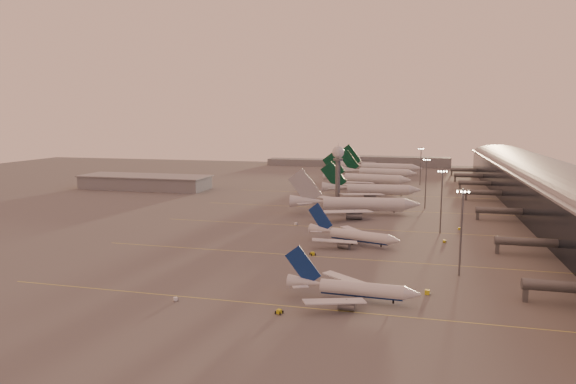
# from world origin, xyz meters

# --- Properties ---
(ground) EXTENTS (700.00, 700.00, 0.00)m
(ground) POSITION_xyz_m (0.00, 0.00, 0.00)
(ground) COLOR #504D4D
(ground) RESTS_ON ground
(taxiway_markings) EXTENTS (180.00, 185.25, 0.02)m
(taxiway_markings) POSITION_xyz_m (30.00, 56.00, 0.01)
(taxiway_markings) COLOR #E9E152
(taxiway_markings) RESTS_ON ground
(terminal) EXTENTS (57.00, 362.00, 23.04)m
(terminal) POSITION_xyz_m (107.88, 110.09, 10.52)
(terminal) COLOR black
(terminal) RESTS_ON ground
(hangar) EXTENTS (82.00, 27.00, 8.50)m
(hangar) POSITION_xyz_m (-120.00, 140.00, 4.32)
(hangar) COLOR slate
(hangar) RESTS_ON ground
(radar_tower) EXTENTS (6.40, 6.40, 31.10)m
(radar_tower) POSITION_xyz_m (5.00, 120.00, 20.95)
(radar_tower) COLOR #55585D
(radar_tower) RESTS_ON ground
(mast_a) EXTENTS (3.60, 0.56, 25.00)m
(mast_a) POSITION_xyz_m (58.00, 0.00, 13.74)
(mast_a) COLOR #55585D
(mast_a) RESTS_ON ground
(mast_b) EXTENTS (3.60, 0.56, 25.00)m
(mast_b) POSITION_xyz_m (55.00, 55.00, 13.74)
(mast_b) COLOR #55585D
(mast_b) RESTS_ON ground
(mast_c) EXTENTS (3.60, 0.56, 25.00)m
(mast_c) POSITION_xyz_m (50.00, 110.00, 13.74)
(mast_c) COLOR #55585D
(mast_c) RESTS_ON ground
(mast_d) EXTENTS (3.60, 0.56, 25.00)m
(mast_d) POSITION_xyz_m (48.00, 200.00, 13.74)
(mast_d) COLOR #55585D
(mast_d) RESTS_ON ground
(distant_horizon) EXTENTS (165.00, 37.50, 9.00)m
(distant_horizon) POSITION_xyz_m (2.62, 325.14, 3.89)
(distant_horizon) COLOR slate
(distant_horizon) RESTS_ON ground
(narrowbody_near) EXTENTS (33.45, 26.67, 13.06)m
(narrowbody_near) POSITION_xyz_m (30.97, -27.96, 2.65)
(narrowbody_near) COLOR silver
(narrowbody_near) RESTS_ON ground
(narrowbody_mid) EXTENTS (34.21, 26.88, 13.79)m
(narrowbody_mid) POSITION_xyz_m (24.37, 28.48, 2.79)
(narrowbody_mid) COLOR silver
(narrowbody_mid) RESTS_ON ground
(widebody_white) EXTENTS (60.39, 48.05, 21.34)m
(widebody_white) POSITION_xyz_m (18.31, 85.19, 3.70)
(widebody_white) COLOR silver
(widebody_white) RESTS_ON ground
(greentail_a) EXTENTS (55.66, 44.80, 20.22)m
(greentail_a) POSITION_xyz_m (21.24, 137.87, 3.57)
(greentail_a) COLOR silver
(greentail_a) RESTS_ON ground
(greentail_b) EXTENTS (58.67, 47.10, 21.37)m
(greentail_b) POSITION_xyz_m (14.07, 185.43, 3.78)
(greentail_b) COLOR silver
(greentail_b) RESTS_ON ground
(greentail_c) EXTENTS (56.68, 45.55, 20.61)m
(greentail_c) POSITION_xyz_m (18.39, 228.20, 3.64)
(greentail_c) COLOR silver
(greentail_c) RESTS_ON ground
(greentail_d) EXTENTS (64.63, 51.99, 23.48)m
(greentail_d) POSITION_xyz_m (18.43, 259.57, 4.15)
(greentail_d) COLOR silver
(greentail_d) RESTS_ON ground
(gsv_truck_a) EXTENTS (4.82, 4.37, 1.94)m
(gsv_truck_a) POSITION_xyz_m (-10.62, -38.15, 0.99)
(gsv_truck_a) COLOR white
(gsv_truck_a) RESTS_ON ground
(gsv_tug_near) EXTENTS (2.98, 3.85, 0.97)m
(gsv_tug_near) POSITION_xyz_m (15.84, -40.24, 0.50)
(gsv_tug_near) COLOR gold
(gsv_tug_near) RESTS_ON ground
(gsv_catering_a) EXTENTS (5.99, 3.32, 4.67)m
(gsv_catering_a) POSITION_xyz_m (49.21, -18.60, 2.34)
(gsv_catering_a) COLOR gold
(gsv_catering_a) RESTS_ON ground
(gsv_tug_mid) EXTENTS (3.81, 4.19, 1.03)m
(gsv_tug_mid) POSITION_xyz_m (13.36, 11.03, 0.53)
(gsv_tug_mid) COLOR gold
(gsv_tug_mid) RESTS_ON ground
(gsv_truck_b) EXTENTS (5.74, 3.28, 2.19)m
(gsv_truck_b) POSITION_xyz_m (56.33, 39.03, 1.12)
(gsv_truck_b) COLOR gold
(gsv_truck_b) RESTS_ON ground
(gsv_truck_c) EXTENTS (4.96, 5.36, 2.18)m
(gsv_truck_c) POSITION_xyz_m (-2.49, 56.02, 1.11)
(gsv_truck_c) COLOR white
(gsv_truck_c) RESTS_ON ground
(gsv_catering_b) EXTENTS (4.88, 2.86, 3.76)m
(gsv_catering_b) POSITION_xyz_m (62.93, 62.87, 1.88)
(gsv_catering_b) COLOR gold
(gsv_catering_b) RESTS_ON ground
(gsv_tug_far) EXTENTS (4.32, 4.10, 1.07)m
(gsv_tug_far) POSITION_xyz_m (4.22, 104.25, 0.55)
(gsv_tug_far) COLOR white
(gsv_tug_far) RESTS_ON ground
(gsv_truck_d) EXTENTS (3.72, 6.12, 2.33)m
(gsv_truck_d) POSITION_xyz_m (-10.23, 135.28, 1.19)
(gsv_truck_d) COLOR white
(gsv_truck_d) RESTS_ON ground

